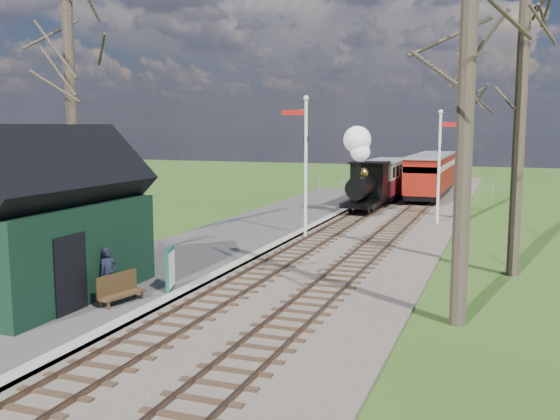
{
  "coord_description": "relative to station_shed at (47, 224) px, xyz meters",
  "views": [
    {
      "loc": [
        7.51,
        -9.66,
        4.92
      ],
      "look_at": [
        -0.96,
        13.45,
        1.6
      ],
      "focal_mm": 40.0,
      "sensor_mm": 36.0,
      "label": 1
    }
  ],
  "objects": [
    {
      "name": "platform",
      "position": [
        0.8,
        10.0,
        -2.17
      ],
      "size": [
        5.0,
        44.0,
        0.2
      ],
      "primitive_type": "cube",
      "color": "#474442",
      "rests_on": "ground"
    },
    {
      "name": "fence_line",
      "position": [
        4.6,
        32.0,
        -1.72
      ],
      "size": [
        12.6,
        0.08,
        1.0
      ],
      "color": "slate",
      "rests_on": "ground"
    },
    {
      "name": "distant_hills",
      "position": [
        5.7,
        60.38,
        -18.47
      ],
      "size": [
        114.4,
        48.0,
        22.02
      ],
      "color": "#385B23",
      "rests_on": "ground"
    },
    {
      "name": "locomotive",
      "position": [
        4.29,
        20.6,
        -0.09
      ],
      "size": [
        1.89,
        4.42,
        4.73
      ],
      "color": "black",
      "rests_on": "ground"
    },
    {
      "name": "bench",
      "position": [
        2.13,
        0.16,
        -1.69
      ],
      "size": [
        0.71,
        1.46,
        0.81
      ],
      "color": "#3F2C16",
      "rests_on": "platform"
    },
    {
      "name": "track_far",
      "position": [
        6.9,
        18.0,
        -2.17
      ],
      "size": [
        1.6,
        60.0,
        0.15
      ],
      "color": "brown",
      "rests_on": "ground"
    },
    {
      "name": "coach",
      "position": [
        4.3,
        26.67,
        -0.68
      ],
      "size": [
        2.21,
        7.57,
        2.32
      ],
      "color": "black",
      "rests_on": "ground"
    },
    {
      "name": "sign_board",
      "position": [
        2.77,
        1.78,
        -1.45
      ],
      "size": [
        0.35,
        0.83,
        1.24
      ],
      "color": "#0F4A3C",
      "rests_on": "platform"
    },
    {
      "name": "person",
      "position": [
        1.72,
        0.28,
        -1.34
      ],
      "size": [
        0.52,
        0.62,
        1.46
      ],
      "primitive_type": "imported",
      "rotation": [
        0.0,
        0.0,
        1.2
      ],
      "color": "#191D2E",
      "rests_on": "platform"
    },
    {
      "name": "ground",
      "position": [
        4.3,
        -4.0,
        -2.27
      ],
      "size": [
        140.0,
        140.0,
        0.0
      ],
      "primitive_type": "plane",
      "color": "#2F571B",
      "rests_on": "ground"
    },
    {
      "name": "semaphore_far",
      "position": [
        8.67,
        18.0,
        1.08
      ],
      "size": [
        1.22,
        0.24,
        5.72
      ],
      "color": "silver",
      "rests_on": "ground"
    },
    {
      "name": "track_near",
      "position": [
        4.3,
        18.0,
        -2.17
      ],
      "size": [
        1.6,
        60.0,
        0.15
      ],
      "color": "brown",
      "rests_on": "ground"
    },
    {
      "name": "bare_trees",
      "position": [
        5.63,
        6.1,
        2.94
      ],
      "size": [
        15.51,
        22.39,
        12.0
      ],
      "color": "#382D23",
      "rests_on": "ground"
    },
    {
      "name": "station_shed",
      "position": [
        0.0,
        0.0,
        0.0
      ],
      "size": [
        3.25,
        6.3,
        4.78
      ],
      "color": "black",
      "rests_on": "platform"
    },
    {
      "name": "red_carriage_b",
      "position": [
        6.9,
        32.56,
        -0.61
      ],
      "size": [
        2.31,
        5.73,
        2.43
      ],
      "color": "black",
      "rests_on": "ground"
    },
    {
      "name": "red_carriage_a",
      "position": [
        6.9,
        27.06,
        -0.61
      ],
      "size": [
        2.31,
        5.73,
        2.43
      ],
      "color": "black",
      "rests_on": "ground"
    },
    {
      "name": "semaphore_near",
      "position": [
        3.53,
        12.0,
        1.35
      ],
      "size": [
        1.22,
        0.24,
        6.22
      ],
      "color": "silver",
      "rests_on": "ground"
    },
    {
      "name": "ballast_bed",
      "position": [
        5.6,
        18.0,
        -2.22
      ],
      "size": [
        8.0,
        60.0,
        0.1
      ],
      "primitive_type": "cube",
      "color": "brown",
      "rests_on": "ground"
    },
    {
      "name": "coping_strip",
      "position": [
        3.1,
        10.0,
        -2.16
      ],
      "size": [
        0.4,
        44.0,
        0.21
      ],
      "primitive_type": "cube",
      "color": "#B2AD9E",
      "rests_on": "ground"
    }
  ]
}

